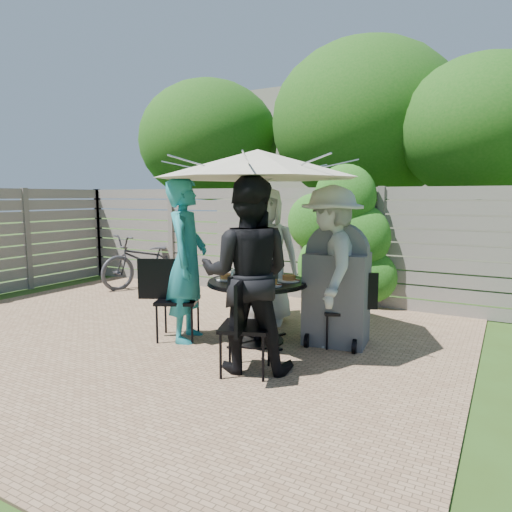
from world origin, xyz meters
The scene contains 23 objects.
backyard_envelope centered at (0.09, 10.29, 2.61)m, with size 60.00×60.00×5.00m.
patio_table centered at (1.20, 0.64, 0.52)m, with size 1.47×1.47×0.74m.
umbrella centered at (1.20, 0.64, 2.05)m, with size 2.97×2.97×2.21m.
chair_back centered at (0.84, 1.53, 0.25)m, with size 0.52×0.63×0.82m.
person_back centered at (0.89, 1.41, 0.91)m, with size 0.89×0.58×1.83m, color silver.
chair_left centered at (0.31, 0.28, 0.29)m, with size 0.74×0.63×0.98m.
person_left centered at (0.43, 0.33, 0.96)m, with size 0.70×0.46×1.91m, color teal.
chair_front centered at (1.56, -0.26, 0.29)m, with size 0.59×0.73×0.95m.
person_front centered at (1.51, -0.13, 0.94)m, with size 0.92×0.72×1.89m, color black.
chair_right centered at (2.09, 1.00, 0.26)m, with size 0.64×0.55×0.85m.
person_right centered at (1.97, 0.95, 0.91)m, with size 1.18×0.68×1.82m, color #B3B4AF.
plate_back centered at (1.07, 0.97, 0.77)m, with size 0.26×0.26×0.06m.
plate_left centered at (0.87, 0.51, 0.77)m, with size 0.26×0.26×0.06m.
plate_front centered at (1.34, 0.31, 0.77)m, with size 0.26×0.26×0.06m.
plate_right centered at (1.53, 0.77, 0.77)m, with size 0.26×0.26×0.06m.
plate_extra centered at (1.48, 0.43, 0.77)m, with size 0.24×0.24×0.06m.
glass_left centered at (1.00, 0.45, 0.81)m, with size 0.07×0.07×0.14m, color silver.
glass_front centered at (1.40, 0.44, 0.81)m, with size 0.07×0.07×0.14m, color silver.
glass_right centered at (1.40, 0.83, 0.81)m, with size 0.07×0.07×0.14m, color silver.
syrup_jug centered at (1.13, 0.66, 0.82)m, with size 0.09×0.09×0.16m, color #59280C.
coffee_cup centered at (1.21, 0.88, 0.80)m, with size 0.08×0.08×0.12m, color #C6B293.
bicycle centered at (-2.25, 2.60, 0.50)m, with size 0.66×1.90×1.00m, color #333338.
bbq_grill centered at (2.01, 1.05, 0.64)m, with size 0.75×0.61×1.41m.
Camera 1 is at (3.69, -3.86, 1.70)m, focal length 32.00 mm.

